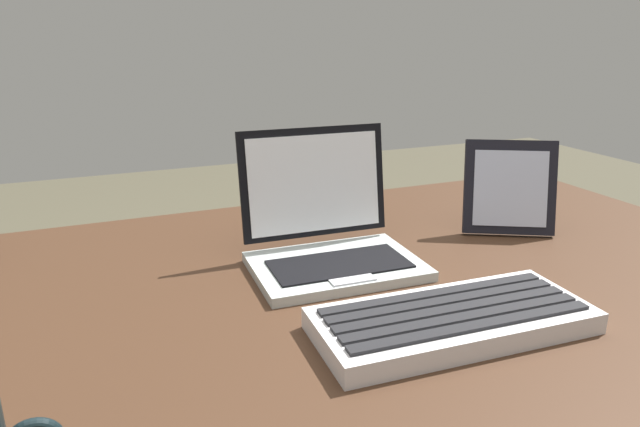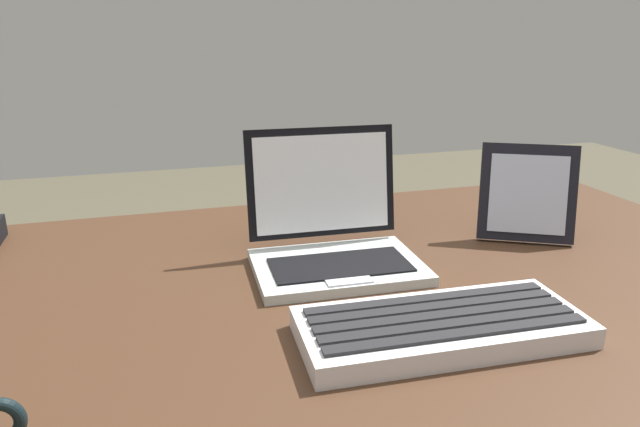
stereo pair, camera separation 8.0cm
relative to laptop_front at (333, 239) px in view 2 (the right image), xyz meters
name	(u,v)px [view 2 (the right image)]	position (x,y,z in m)	size (l,w,h in m)	color
desk	(342,345)	(-0.01, -0.07, -0.14)	(1.41, 0.83, 0.75)	#3E2618
laptop_front	(333,239)	(0.00, 0.00, 0.00)	(0.25, 0.21, 0.20)	#B2BBB8
external_keyboard	(441,326)	(0.06, -0.24, -0.03)	(0.34, 0.15, 0.03)	silver
photo_frame	(527,194)	(0.34, 0.01, 0.04)	(0.16, 0.12, 0.16)	black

